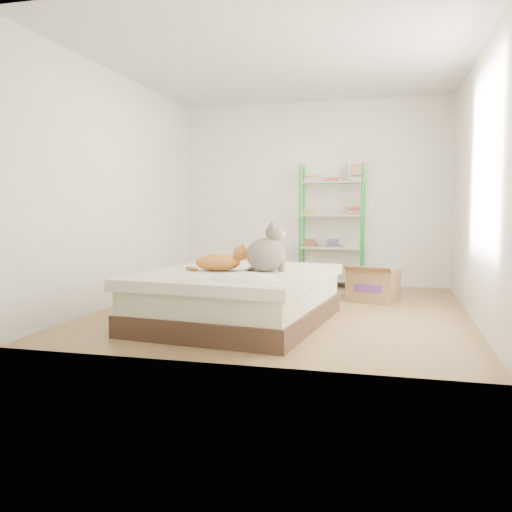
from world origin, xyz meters
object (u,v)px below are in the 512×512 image
(cardboard_box, at_px, (373,285))
(white_bin, at_px, (266,271))
(bed, at_px, (238,297))
(orange_cat, at_px, (218,260))
(shelf_unit, at_px, (332,224))
(grey_cat, at_px, (266,247))

(cardboard_box, relative_size, white_bin, 1.54)
(bed, relative_size, orange_cat, 4.26)
(shelf_unit, bearing_deg, grey_cat, -97.00)
(orange_cat, bearing_deg, white_bin, 75.28)
(bed, bearing_deg, white_bin, 103.99)
(bed, xyz_separation_m, white_bin, (-0.34, 2.61, -0.05))
(orange_cat, distance_m, cardboard_box, 2.18)
(orange_cat, distance_m, shelf_unit, 2.82)
(grey_cat, height_order, shelf_unit, shelf_unit)
(shelf_unit, relative_size, cardboard_box, 2.74)
(bed, bearing_deg, cardboard_box, 59.30)
(grey_cat, distance_m, white_bin, 2.74)
(bed, relative_size, white_bin, 5.17)
(orange_cat, xyz_separation_m, cardboard_box, (1.38, 1.64, -0.41))
(cardboard_box, bearing_deg, shelf_unit, 134.53)
(bed, height_order, cardboard_box, bed)
(orange_cat, relative_size, shelf_unit, 0.29)
(shelf_unit, xyz_separation_m, cardboard_box, (0.61, -1.06, -0.68))
(orange_cat, height_order, white_bin, orange_cat)
(bed, distance_m, orange_cat, 0.40)
(bed, xyz_separation_m, grey_cat, (0.27, -0.00, 0.48))
(bed, bearing_deg, shelf_unit, 83.84)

